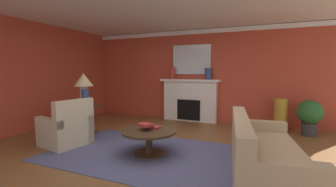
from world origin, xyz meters
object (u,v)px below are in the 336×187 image
fireplace (190,101)px  vase_mantel_right (208,74)px  vase_mantel_left (172,73)px  vase_on_side_table (85,98)px  vase_tall_corner (280,115)px  armchair_near_window (67,130)px  mantel_mirror (192,60)px  potted_plant (310,115)px  table_lamp (84,83)px  sofa (263,157)px  coffee_table (149,136)px  side_table (85,117)px

fireplace → vase_mantel_right: size_ratio=5.41×
vase_mantel_left → vase_on_side_table: 2.76m
vase_tall_corner → vase_on_side_table: size_ratio=2.20×
armchair_near_window → vase_mantel_right: bearing=55.1°
mantel_mirror → potted_plant: bearing=-10.2°
vase_tall_corner → table_lamp: bearing=-154.3°
sofa → coffee_table: sofa is taller
sofa → vase_mantel_left: 4.22m
coffee_table → vase_mantel_right: (0.38, 2.92, 1.08)m
side_table → vase_mantel_right: size_ratio=2.10×
table_lamp → side_table: bearing=0.0°
sofa → vase_mantel_right: size_ratio=6.63×
mantel_mirror → armchair_near_window: bearing=-116.2°
armchair_near_window → side_table: (-0.25, 0.79, 0.09)m
sofa → fireplace: bearing=123.1°
vase_tall_corner → potted_plant: size_ratio=0.99×
mantel_mirror → vase_mantel_left: 0.70m
sofa → vase_mantel_right: 3.64m
armchair_near_window → vase_mantel_right: vase_mantel_right is taller
coffee_table → side_table: (-2.03, 0.60, 0.06)m
vase_mantel_left → vase_on_side_table: (-1.16, -2.44, -0.54)m
vase_mantel_right → coffee_table: bearing=-97.4°
table_lamp → mantel_mirror: bearing=53.2°
armchair_near_window → sofa: bearing=-0.1°
table_lamp → vase_mantel_left: bearing=60.5°
table_lamp → vase_mantel_left: (1.31, 2.32, 0.21)m
mantel_mirror → vase_mantel_left: (-0.55, -0.17, -0.41)m
table_lamp → potted_plant: table_lamp is taller
armchair_near_window → vase_tall_corner: 4.96m
vase_mantel_right → vase_on_side_table: 3.37m
sofa → coffee_table: size_ratio=2.21×
armchair_near_window → vase_on_side_table: vase_on_side_table is taller
table_lamp → vase_tall_corner: bearing=25.7°
coffee_table → potted_plant: bearing=41.5°
vase_on_side_table → vase_tall_corner: bearing=27.8°
mantel_mirror → side_table: mantel_mirror is taller
coffee_table → side_table: 2.12m
fireplace → table_lamp: table_lamp is taller
mantel_mirror → coffee_table: mantel_mirror is taller
vase_tall_corner → vase_on_side_table: (-4.15, -2.19, 0.48)m
mantel_mirror → vase_on_side_table: 3.26m
coffee_table → table_lamp: size_ratio=1.33×
armchair_near_window → coffee_table: (1.78, 0.19, 0.03)m
sofa → coffee_table: bearing=174.2°
sofa → potted_plant: 2.91m
vase_mantel_left → coffee_table: bearing=-76.1°
coffee_table → vase_tall_corner: size_ratio=1.22×
coffee_table → potted_plant: size_ratio=1.20×
coffee_table → vase_mantel_left: 3.20m
vase_mantel_left → vase_tall_corner: (2.99, -0.25, -1.02)m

